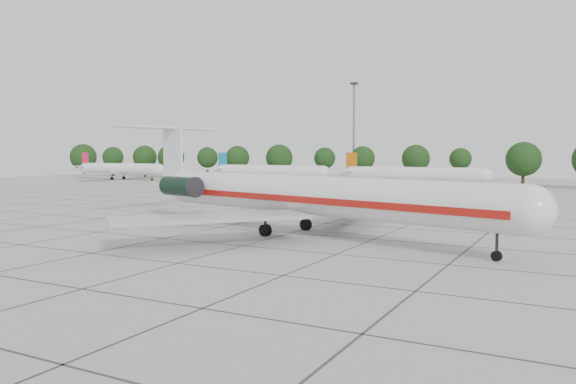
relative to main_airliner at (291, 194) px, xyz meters
The scene contains 8 objects.
ground 3.67m from the main_airliner, 138.23° to the left, with size 260.00×260.00×0.00m, color #A6A69F.
apron_joints 15.65m from the main_airliner, 90.93° to the left, with size 170.00×170.00×0.02m, color #383838.
main_airliner is the anchor object (origin of this frame).
bg_airliner_a 112.69m from the main_airliner, 142.39° to the left, with size 28.24×27.20×7.40m.
bg_airliner_b 80.47m from the main_airliner, 121.43° to the left, with size 28.24×27.20×7.40m.
bg_airliner_c 66.68m from the main_airliner, 96.25° to the left, with size 28.24×27.20×7.40m.
tree_line 86.08m from the main_airliner, 97.97° to the left, with size 249.86×8.44×10.22m.
floodlight_mast 97.63m from the main_airliner, 108.16° to the left, with size 1.60×1.60×25.45m.
Camera 1 is at (23.84, -45.06, 7.35)m, focal length 35.00 mm.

